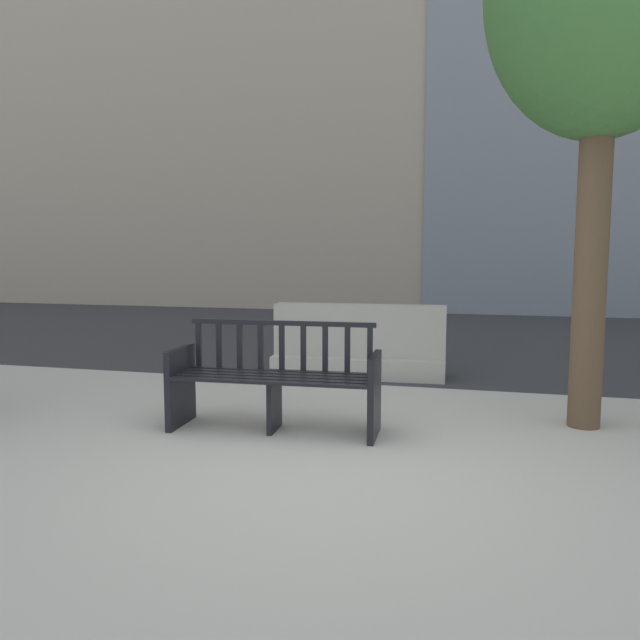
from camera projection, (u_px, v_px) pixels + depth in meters
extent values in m
plane|color=#B7B2A8|center=(329.00, 468.00, 4.21)|extent=(200.00, 200.00, 0.00)
cube|color=#333335|center=(430.00, 323.00, 12.59)|extent=(120.00, 12.00, 0.01)
cube|color=black|center=(180.00, 386.00, 5.24)|extent=(0.07, 0.51, 0.66)
cube|color=black|center=(374.00, 396.00, 4.90)|extent=(0.07, 0.51, 0.66)
cube|color=black|center=(274.00, 404.00, 5.08)|extent=(0.05, 0.33, 0.45)
cube|color=black|center=(266.00, 382.00, 4.83)|extent=(1.60, 0.14, 0.02)
cube|color=black|center=(270.00, 380.00, 4.95)|extent=(1.60, 0.14, 0.02)
cube|color=black|center=(274.00, 377.00, 5.06)|extent=(1.60, 0.14, 0.02)
cube|color=black|center=(278.00, 374.00, 5.17)|extent=(1.60, 0.14, 0.02)
cube|color=black|center=(282.00, 371.00, 5.28)|extent=(1.60, 0.14, 0.02)
cube|color=black|center=(282.00, 323.00, 5.25)|extent=(1.60, 0.11, 0.04)
cube|color=black|center=(199.00, 345.00, 5.42)|extent=(0.05, 0.03, 0.38)
cube|color=black|center=(219.00, 346.00, 5.38)|extent=(0.05, 0.03, 0.38)
cube|color=black|center=(240.00, 346.00, 5.35)|extent=(0.05, 0.03, 0.38)
cube|color=black|center=(261.00, 347.00, 5.31)|extent=(0.05, 0.03, 0.38)
cube|color=black|center=(282.00, 348.00, 5.27)|extent=(0.05, 0.03, 0.38)
cube|color=black|center=(303.00, 348.00, 5.23)|extent=(0.05, 0.03, 0.38)
cube|color=black|center=(325.00, 349.00, 5.19)|extent=(0.05, 0.03, 0.38)
cube|color=black|center=(347.00, 350.00, 5.15)|extent=(0.05, 0.03, 0.38)
cube|color=black|center=(370.00, 351.00, 5.11)|extent=(0.05, 0.03, 0.38)
cube|color=black|center=(178.00, 350.00, 5.18)|extent=(0.07, 0.46, 0.03)
cube|color=black|center=(375.00, 357.00, 4.85)|extent=(0.07, 0.46, 0.03)
cube|color=#ADA89E|center=(359.00, 365.00, 7.35)|extent=(2.03, 0.78, 0.24)
cube|color=#ADA89E|center=(359.00, 330.00, 7.31)|extent=(2.01, 0.40, 0.60)
cylinder|color=brown|center=(591.00, 254.00, 5.07)|extent=(0.26, 0.26, 2.87)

